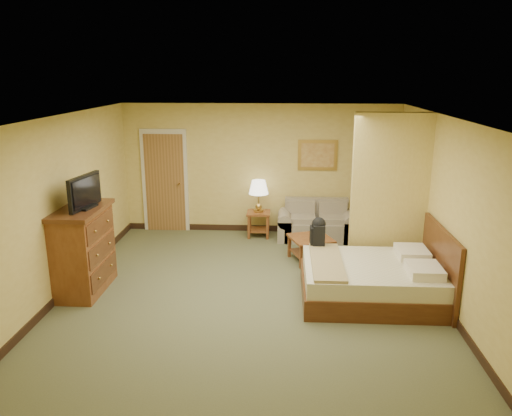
# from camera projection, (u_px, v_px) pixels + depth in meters

# --- Properties ---
(floor) EXTENTS (6.00, 6.00, 0.00)m
(floor) POSITION_uv_depth(u_px,v_px,m) (250.00, 292.00, 7.48)
(floor) COLOR #545839
(floor) RESTS_ON ground
(ceiling) EXTENTS (6.00, 6.00, 0.00)m
(ceiling) POSITION_uv_depth(u_px,v_px,m) (250.00, 117.00, 6.79)
(ceiling) COLOR white
(ceiling) RESTS_ON back_wall
(back_wall) EXTENTS (5.50, 0.02, 2.60)m
(back_wall) POSITION_uv_depth(u_px,v_px,m) (261.00, 169.00, 10.02)
(back_wall) COLOR #D2B759
(back_wall) RESTS_ON floor
(left_wall) EXTENTS (0.02, 6.00, 2.60)m
(left_wall) POSITION_uv_depth(u_px,v_px,m) (63.00, 206.00, 7.29)
(left_wall) COLOR #D2B759
(left_wall) RESTS_ON floor
(right_wall) EXTENTS (0.02, 6.00, 2.60)m
(right_wall) POSITION_uv_depth(u_px,v_px,m) (446.00, 212.00, 6.98)
(right_wall) COLOR #D2B759
(right_wall) RESTS_ON floor
(partition) EXTENTS (1.20, 0.15, 2.60)m
(partition) POSITION_uv_depth(u_px,v_px,m) (389.00, 195.00, 7.90)
(partition) COLOR #D2B759
(partition) RESTS_ON floor
(door) EXTENTS (0.94, 0.16, 2.10)m
(door) POSITION_uv_depth(u_px,v_px,m) (165.00, 181.00, 10.17)
(door) COLOR beige
(door) RESTS_ON floor
(baseboard) EXTENTS (5.50, 0.02, 0.12)m
(baseboard) POSITION_uv_depth(u_px,v_px,m) (260.00, 228.00, 10.34)
(baseboard) COLOR black
(baseboard) RESTS_ON floor
(loveseat) EXTENTS (1.53, 0.71, 0.77)m
(loveseat) POSITION_uv_depth(u_px,v_px,m) (317.00, 226.00, 9.82)
(loveseat) COLOR gray
(loveseat) RESTS_ON floor
(side_table) EXTENTS (0.46, 0.46, 0.51)m
(side_table) POSITION_uv_depth(u_px,v_px,m) (259.00, 220.00, 9.94)
(side_table) COLOR brown
(side_table) RESTS_ON floor
(table_lamp) EXTENTS (0.39, 0.39, 0.64)m
(table_lamp) POSITION_uv_depth(u_px,v_px,m) (259.00, 188.00, 9.77)
(table_lamp) COLOR #B38D42
(table_lamp) RESTS_ON side_table
(coffee_table) EXTENTS (0.86, 0.86, 0.43)m
(coffee_table) POSITION_uv_depth(u_px,v_px,m) (311.00, 244.00, 8.64)
(coffee_table) COLOR brown
(coffee_table) RESTS_ON floor
(wall_picture) EXTENTS (0.78, 0.04, 0.60)m
(wall_picture) POSITION_uv_depth(u_px,v_px,m) (318.00, 155.00, 9.85)
(wall_picture) COLOR #B78E3F
(wall_picture) RESTS_ON back_wall
(dresser) EXTENTS (0.63, 1.21, 1.29)m
(dresser) POSITION_uv_depth(u_px,v_px,m) (83.00, 249.00, 7.38)
(dresser) COLOR brown
(dresser) RESTS_ON floor
(tv) EXTENTS (0.25, 0.79, 0.49)m
(tv) POSITION_uv_depth(u_px,v_px,m) (85.00, 193.00, 7.15)
(tv) COLOR black
(tv) RESTS_ON dresser
(bed) EXTENTS (1.97, 1.67, 1.08)m
(bed) POSITION_uv_depth(u_px,v_px,m) (375.00, 279.00, 7.20)
(bed) COLOR #462210
(bed) RESTS_ON floor
(backpack) EXTENTS (0.22, 0.28, 0.48)m
(backpack) POSITION_uv_depth(u_px,v_px,m) (318.00, 231.00, 7.81)
(backpack) COLOR black
(backpack) RESTS_ON bed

